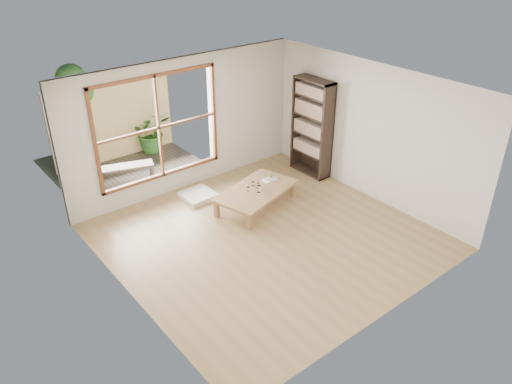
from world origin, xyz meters
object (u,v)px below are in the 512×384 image
bookshelf (312,128)px  garden_bench (125,168)px  food_tray (270,179)px  low_table (256,192)px

bookshelf → garden_bench: bookshelf is taller
garden_bench → food_tray: bearing=-30.8°
bookshelf → food_tray: bearing=-168.8°
garden_bench → low_table: bearing=-39.8°
bookshelf → food_tray: 1.52m
low_table → garden_bench: (-1.48, 2.42, 0.01)m
bookshelf → low_table: bearing=-167.2°
bookshelf → garden_bench: size_ratio=1.73×
low_table → food_tray: food_tray is taller
low_table → bookshelf: size_ratio=0.88×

